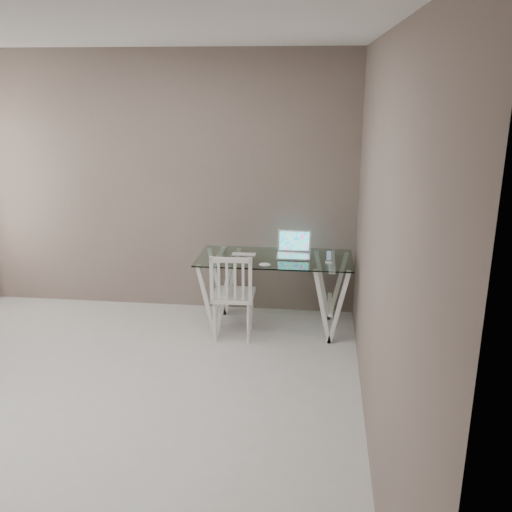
# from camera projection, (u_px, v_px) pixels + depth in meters

# --- Properties ---
(room) EXTENTS (4.50, 4.52, 2.71)m
(room) POSITION_uv_depth(u_px,v_px,m) (62.00, 191.00, 3.73)
(room) COLOR beige
(room) RESTS_ON ground
(desk) EXTENTS (1.50, 0.70, 0.75)m
(desk) POSITION_uv_depth(u_px,v_px,m) (275.00, 292.00, 5.65)
(desk) COLOR silver
(desk) RESTS_ON ground
(chair) EXTENTS (0.41, 0.41, 0.86)m
(chair) POSITION_uv_depth(u_px,v_px,m) (233.00, 293.00, 5.38)
(chair) COLOR silver
(chair) RESTS_ON ground
(laptop) EXTENTS (0.33, 0.31, 0.22)m
(laptop) POSITION_uv_depth(u_px,v_px,m) (294.00, 250.00, 5.60)
(laptop) COLOR silver
(laptop) RESTS_ON desk
(keyboard) EXTENTS (0.25, 0.11, 0.01)m
(keyboard) POSITION_uv_depth(u_px,v_px,m) (244.00, 254.00, 5.62)
(keyboard) COLOR silver
(keyboard) RESTS_ON desk
(mouse) EXTENTS (0.11, 0.07, 0.04)m
(mouse) POSITION_uv_depth(u_px,v_px,m) (265.00, 265.00, 5.27)
(mouse) COLOR white
(mouse) RESTS_ON desk
(phone_dock) EXTENTS (0.06, 0.06, 0.12)m
(phone_dock) POSITION_uv_depth(u_px,v_px,m) (329.00, 259.00, 5.38)
(phone_dock) COLOR white
(phone_dock) RESTS_ON desk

